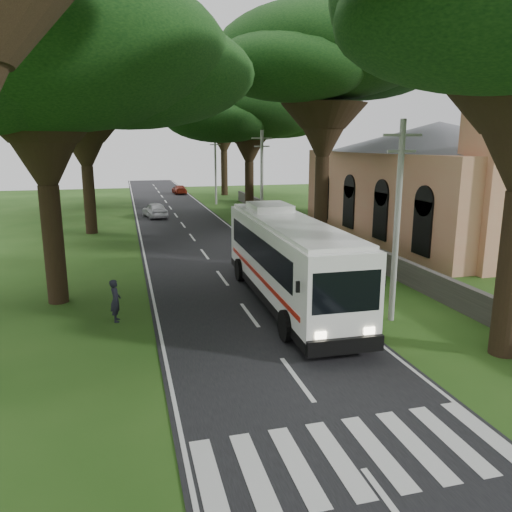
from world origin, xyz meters
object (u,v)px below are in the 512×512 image
at_px(distant_car_c, 179,189).
at_px(pole_far, 216,168).
at_px(church, 437,172).
at_px(coach_bus, 287,258).
at_px(pole_near, 397,219).
at_px(distant_car_a, 155,210).
at_px(pole_mid, 262,181).
at_px(pedestrian, 116,301).

bearing_deg(distant_car_c, pole_far, 100.00).
relative_size(church, coach_bus, 1.85).
bearing_deg(church, pole_far, 116.82).
bearing_deg(pole_far, church, -63.18).
relative_size(pole_far, coach_bus, 0.62).
height_order(pole_near, coach_bus, pole_near).
bearing_deg(pole_near, distant_car_a, 103.71).
relative_size(pole_mid, distant_car_a, 1.85).
xyz_separation_m(pole_near, distant_car_c, (-2.85, 52.83, -3.55)).
relative_size(pole_mid, pedestrian, 4.55).
relative_size(pole_mid, coach_bus, 0.62).
height_order(pole_near, pole_far, same).
bearing_deg(pole_far, pedestrian, -106.32).
xyz_separation_m(distant_car_a, pedestrian, (-3.34, -28.31, 0.11)).
xyz_separation_m(distant_car_a, distant_car_c, (4.72, 21.80, -0.14)).
bearing_deg(pole_near, pedestrian, 165.99).
distance_m(pole_mid, distant_car_c, 33.14).
relative_size(pole_far, distant_car_a, 1.85).
bearing_deg(distant_car_a, pole_near, 93.68).
relative_size(pole_near, pole_far, 1.00).
xyz_separation_m(church, pole_near, (-12.36, -15.55, -0.73)).
height_order(pole_near, pole_mid, same).
distance_m(distant_car_a, distant_car_c, 22.30).
xyz_separation_m(coach_bus, distant_car_a, (-4.16, 27.72, -1.28)).
bearing_deg(pedestrian, pole_far, -16.19).
xyz_separation_m(pole_far, distant_car_c, (-2.85, 12.83, -3.55)).
bearing_deg(distant_car_c, pole_mid, 92.43).
bearing_deg(coach_bus, pedestrian, -174.23).
height_order(pole_far, distant_car_a, pole_far).
height_order(pole_mid, coach_bus, pole_mid).
bearing_deg(pedestrian, distant_car_c, -9.01).
height_order(church, distant_car_a, church).
distance_m(pole_mid, pedestrian, 20.70).
xyz_separation_m(pole_mid, coach_bus, (-3.41, -16.69, -2.13)).
xyz_separation_m(pole_far, distant_car_a, (-7.57, -8.97, -3.41)).
xyz_separation_m(church, pole_far, (-12.36, 24.45, -0.73)).
distance_m(distant_car_a, pedestrian, 28.51).
distance_m(pole_far, pedestrian, 38.98).
distance_m(pole_mid, pole_far, 20.00).
relative_size(pole_far, pedestrian, 4.55).
height_order(pole_near, pedestrian, pole_near).
bearing_deg(distant_car_a, coach_bus, 88.51).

